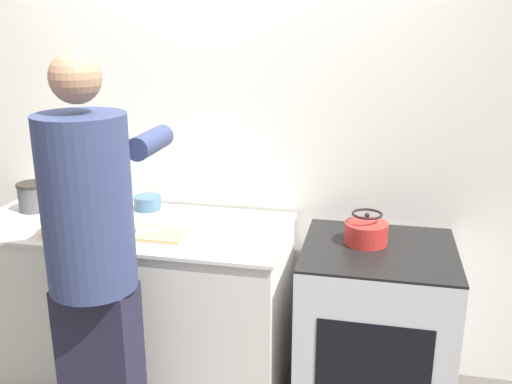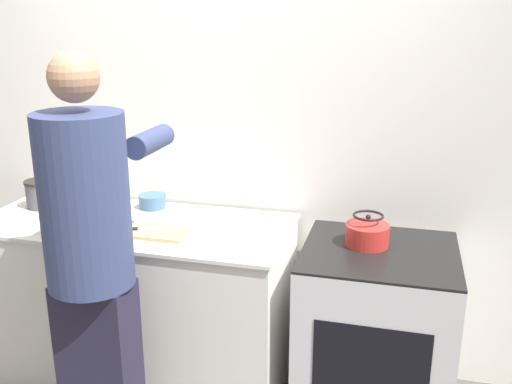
{
  "view_description": "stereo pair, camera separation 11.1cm",
  "coord_description": "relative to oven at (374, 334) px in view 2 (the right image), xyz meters",
  "views": [
    {
      "loc": [
        0.81,
        -2.21,
        1.93
      ],
      "look_at": [
        0.28,
        0.24,
        1.15
      ],
      "focal_mm": 40.0,
      "sensor_mm": 36.0,
      "label": 1
    },
    {
      "loc": [
        0.92,
        -2.18,
        1.93
      ],
      "look_at": [
        0.28,
        0.24,
        1.15
      ],
      "focal_mm": 40.0,
      "sensor_mm": 36.0,
      "label": 2
    }
  ],
  "objects": [
    {
      "name": "wall_back",
      "position": [
        -0.85,
        0.41,
        0.86
      ],
      "size": [
        8.0,
        0.05,
        2.6
      ],
      "color": "white",
      "rests_on": "ground_plane"
    },
    {
      "name": "counter",
      "position": [
        -1.26,
        0.01,
        0.01
      ],
      "size": [
        1.63,
        0.71,
        0.9
      ],
      "color": "silver",
      "rests_on": "ground_plane"
    },
    {
      "name": "oven",
      "position": [
        0.0,
        0.0,
        0.0
      ],
      "size": [
        0.71,
        0.67,
        0.88
      ],
      "color": "silver",
      "rests_on": "ground_plane"
    },
    {
      "name": "person",
      "position": [
        -1.15,
        -0.59,
        0.54
      ],
      "size": [
        0.4,
        0.64,
        1.8
      ],
      "color": "#242136",
      "rests_on": "ground_plane"
    },
    {
      "name": "cutting_board",
      "position": [
        -1.1,
        -0.11,
        0.47
      ],
      "size": [
        0.36,
        0.2,
        0.02
      ],
      "color": "tan",
      "rests_on": "counter"
    },
    {
      "name": "knife",
      "position": [
        -1.15,
        -0.12,
        0.48
      ],
      "size": [
        0.19,
        0.09,
        0.01
      ],
      "rotation": [
        0.0,
        0.0,
        0.34
      ],
      "color": "silver",
      "rests_on": "cutting_board"
    },
    {
      "name": "kettle",
      "position": [
        -0.07,
        0.05,
        0.51
      ],
      "size": [
        0.21,
        0.21,
        0.15
      ],
      "color": "red",
      "rests_on": "oven"
    },
    {
      "name": "bowl_prep",
      "position": [
        -1.26,
        0.25,
        0.5
      ],
      "size": [
        0.15,
        0.15,
        0.08
      ],
      "color": "#426684",
      "rests_on": "counter"
    },
    {
      "name": "bowl_mixing",
      "position": [
        -1.54,
        -0.18,
        0.5
      ],
      "size": [
        0.18,
        0.18,
        0.09
      ],
      "color": "#9E4738",
      "rests_on": "counter"
    },
    {
      "name": "canister_jar",
      "position": [
        -1.86,
        0.1,
        0.54
      ],
      "size": [
        0.17,
        0.17,
        0.16
      ],
      "color": "#4C4C51",
      "rests_on": "counter"
    }
  ]
}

